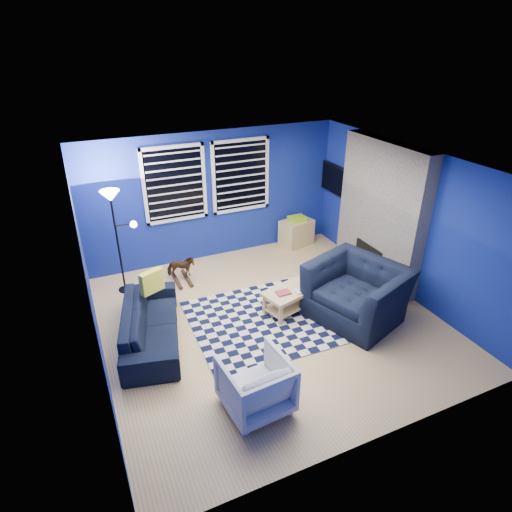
{
  "coord_description": "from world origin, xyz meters",
  "views": [
    {
      "loc": [
        -2.46,
        -4.96,
        4.04
      ],
      "look_at": [
        -0.1,
        0.3,
        1.03
      ],
      "focal_mm": 30.0,
      "sensor_mm": 36.0,
      "label": 1
    }
  ],
  "objects": [
    {
      "name": "wall_back",
      "position": [
        0.0,
        2.5,
        1.25
      ],
      "size": [
        5.0,
        0.0,
        5.0
      ],
      "primitive_type": "plane",
      "rotation": [
        1.57,
        0.0,
        0.0
      ],
      "color": "navy",
      "rests_on": "floor"
    },
    {
      "name": "armchair_big",
      "position": [
        1.28,
        -0.45,
        0.45
      ],
      "size": [
        1.71,
        1.6,
        0.9
      ],
      "primitive_type": "imported",
      "rotation": [
        0.0,
        0.0,
        -1.23
      ],
      "color": "black",
      "rests_on": "floor"
    },
    {
      "name": "tv",
      "position": [
        2.45,
        2.0,
        1.4
      ],
      "size": [
        0.07,
        1.0,
        0.58
      ],
      "color": "black",
      "rests_on": "wall_right"
    },
    {
      "name": "coffee_table",
      "position": [
        0.39,
        0.1,
        0.29
      ],
      "size": [
        0.94,
        0.69,
        0.42
      ],
      "rotation": [
        0.0,
        0.0,
        0.27
      ],
      "color": "tan",
      "rests_on": "rug"
    },
    {
      "name": "fireplace",
      "position": [
        2.36,
        0.5,
        1.2
      ],
      "size": [
        0.65,
        2.0,
        2.5
      ],
      "color": "gray",
      "rests_on": "floor"
    },
    {
      "name": "floor",
      "position": [
        0.0,
        0.0,
        0.0
      ],
      "size": [
        5.0,
        5.0,
        0.0
      ],
      "primitive_type": "plane",
      "color": "tan",
      "rests_on": "ground"
    },
    {
      "name": "floor_lamp",
      "position": [
        -1.92,
        1.85,
        1.51
      ],
      "size": [
        0.5,
        0.31,
        1.84
      ],
      "color": "black",
      "rests_on": "floor"
    },
    {
      "name": "ceiling",
      "position": [
        0.0,
        0.0,
        2.5
      ],
      "size": [
        5.0,
        5.0,
        0.0
      ],
      "primitive_type": "plane",
      "rotation": [
        3.14,
        0.0,
        0.0
      ],
      "color": "white",
      "rests_on": "wall_back"
    },
    {
      "name": "rocking_horse",
      "position": [
        -0.94,
        1.75,
        0.28
      ],
      "size": [
        0.36,
        0.55,
        0.42
      ],
      "primitive_type": "imported",
      "rotation": [
        0.0,
        0.0,
        1.28
      ],
      "color": "#462B16",
      "rests_on": "floor"
    },
    {
      "name": "cabinet",
      "position": [
        1.71,
        2.25,
        0.28
      ],
      "size": [
        0.74,
        0.58,
        0.64
      ],
      "rotation": [
        0.0,
        0.0,
        0.24
      ],
      "color": "tan",
      "rests_on": "floor"
    },
    {
      "name": "throw_pillow",
      "position": [
        -1.64,
        0.68,
        0.74
      ],
      "size": [
        0.38,
        0.25,
        0.35
      ],
      "primitive_type": "cube",
      "rotation": [
        0.0,
        0.0,
        0.41
      ],
      "color": "yellow",
      "rests_on": "sofa"
    },
    {
      "name": "wall_right",
      "position": [
        2.5,
        0.0,
        1.25
      ],
      "size": [
        0.0,
        5.0,
        5.0
      ],
      "primitive_type": "plane",
      "rotation": [
        1.57,
        0.0,
        -1.57
      ],
      "color": "navy",
      "rests_on": "floor"
    },
    {
      "name": "armchair_bent",
      "position": [
        -0.92,
        -1.51,
        0.35
      ],
      "size": [
        0.81,
        0.83,
        0.7
      ],
      "primitive_type": "imported",
      "rotation": [
        0.0,
        0.0,
        3.22
      ],
      "color": "gray",
      "rests_on": "floor"
    },
    {
      "name": "window_left",
      "position": [
        -0.75,
        2.46,
        1.6
      ],
      "size": [
        1.17,
        0.06,
        1.42
      ],
      "color": "black",
      "rests_on": "wall_back"
    },
    {
      "name": "rug",
      "position": [
        0.05,
        0.02,
        0.01
      ],
      "size": [
        2.55,
        2.06,
        0.02
      ],
      "primitive_type": "cube",
      "rotation": [
        0.0,
        0.0,
        -0.02
      ],
      "color": "black",
      "rests_on": "floor"
    },
    {
      "name": "window_right",
      "position": [
        0.55,
        2.46,
        1.6
      ],
      "size": [
        1.17,
        0.06,
        1.42
      ],
      "color": "black",
      "rests_on": "wall_back"
    },
    {
      "name": "sofa",
      "position": [
        -1.79,
        0.28,
        0.28
      ],
      "size": [
        2.07,
        1.18,
        0.57
      ],
      "primitive_type": "imported",
      "rotation": [
        0.0,
        0.0,
        1.34
      ],
      "color": "black",
      "rests_on": "floor"
    },
    {
      "name": "wall_left",
      "position": [
        -2.5,
        0.0,
        1.25
      ],
      "size": [
        0.0,
        5.0,
        5.0
      ],
      "primitive_type": "plane",
      "rotation": [
        1.57,
        0.0,
        1.57
      ],
      "color": "navy",
      "rests_on": "floor"
    }
  ]
}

